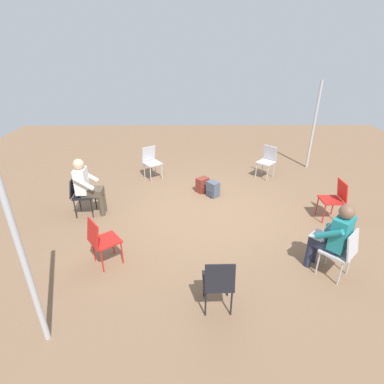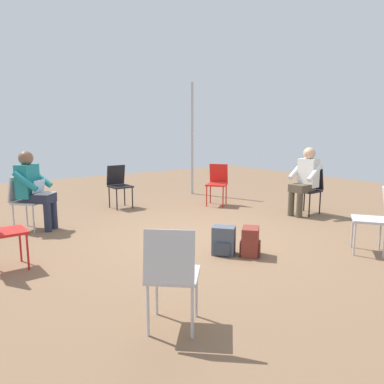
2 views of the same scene
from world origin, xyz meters
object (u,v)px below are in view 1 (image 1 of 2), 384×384
object	(u,v)px
person_in_white	(87,184)
chair_west	(80,193)
chair_southwest	(101,239)
chair_south	(219,282)
backpack_by_empty_chair	(202,186)
chair_northeast	(267,160)
backpack_near_laptop_user	(213,190)
chair_east	(335,197)
chair_southeast	(342,250)
chair_northwest	(151,160)
person_with_laptop	(334,235)

from	to	relation	value
person_in_white	chair_west	bearing A→B (deg)	-90.00
chair_southwest	chair_west	world-z (taller)	same
chair_south	backpack_by_empty_chair	distance (m)	3.66
chair_south	chair_northeast	bearing A→B (deg)	68.47
chair_southwest	person_in_white	distance (m)	1.80
backpack_near_laptop_user	chair_east	bearing A→B (deg)	-24.15
person_in_white	backpack_by_empty_chair	xyz separation A→B (m)	(2.43, 1.03, -0.54)
chair_southeast	chair_northeast	bearing A→B (deg)	49.25
chair_northwest	person_in_white	xyz separation A→B (m)	(-1.10, -1.91, 0.20)
chair_west	backpack_by_empty_chair	xyz separation A→B (m)	(2.59, 1.04, -0.34)
chair_southeast	chair_northeast	distance (m)	3.92
backpack_near_laptop_user	backpack_by_empty_chair	world-z (taller)	same
chair_southeast	person_with_laptop	xyz separation A→B (m)	(-0.12, 0.12, 0.20)
chair_northwest	chair_east	bearing A→B (deg)	115.67
chair_southeast	chair_northeast	size ratio (longest dim) A/B	1.00
chair_southeast	backpack_near_laptop_user	size ratio (longest dim) A/B	2.36
chair_south	backpack_near_laptop_user	distance (m)	3.44
chair_northwest	person_with_laptop	bearing A→B (deg)	94.67
chair_south	chair_northeast	distance (m)	4.87
chair_west	person_in_white	xyz separation A→B (m)	(0.17, 0.01, 0.20)
chair_east	person_with_laptop	world-z (taller)	person_with_laptop
chair_south	backpack_by_empty_chair	xyz separation A→B (m)	(-0.05, 3.65, -0.34)
chair_southwest	backpack_near_laptop_user	xyz separation A→B (m)	(1.96, 2.45, -0.34)
chair_south	chair_southwest	xyz separation A→B (m)	(-1.77, 0.97, 0.00)
chair_east	backpack_near_laptop_user	bearing A→B (deg)	64.87
chair_south	chair_northwest	size ratio (longest dim) A/B	1.00
chair_southeast	chair_southwest	bearing A→B (deg)	131.31
chair_south	chair_east	bearing A→B (deg)	41.71
chair_southeast	backpack_by_empty_chair	size ratio (longest dim) A/B	2.36
person_with_laptop	backpack_by_empty_chair	bearing A→B (deg)	79.01
chair_east	chair_west	size ratio (longest dim) A/B	1.00
chair_west	backpack_near_laptop_user	xyz separation A→B (m)	(2.83, 0.81, -0.34)
chair_northeast	chair_east	xyz separation A→B (m)	(0.84, -2.20, 0.00)
chair_southeast	chair_west	bearing A→B (deg)	113.03
chair_southeast	chair_northwest	xyz separation A→B (m)	(-3.29, 3.89, 0.00)
chair_northwest	backpack_by_empty_chair	world-z (taller)	chair_northwest
backpack_near_laptop_user	backpack_by_empty_chair	size ratio (longest dim) A/B	1.00
chair_southeast	chair_northwest	world-z (taller)	same
chair_east	chair_northeast	bearing A→B (deg)	19.91
chair_southeast	chair_southwest	xyz separation A→B (m)	(-3.69, 0.33, 0.00)
person_in_white	chair_east	bearing A→B (deg)	83.95
chair_southeast	chair_southwest	world-z (taller)	same
person_with_laptop	chair_northwest	bearing A→B (deg)	86.59
backpack_by_empty_chair	chair_northwest	bearing A→B (deg)	146.65
chair_west	backpack_near_laptop_user	size ratio (longest dim) A/B	2.36
chair_southeast	person_with_laptop	bearing A→B (deg)	90.00
chair_south	person_in_white	distance (m)	3.61
chair_northwest	backpack_near_laptop_user	bearing A→B (deg)	109.26
chair_south	chair_east	distance (m)	3.48
chair_northeast	chair_southwest	world-z (taller)	same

